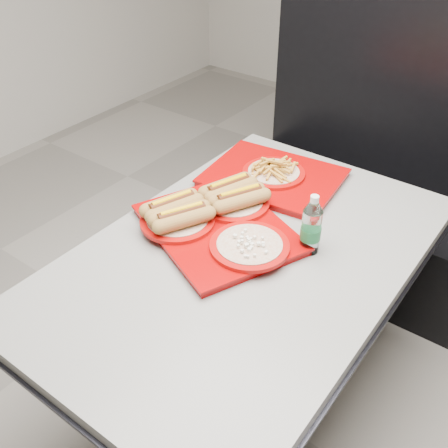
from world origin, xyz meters
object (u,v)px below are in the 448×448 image
Objects in this scene: tray_near at (216,219)px; water_bottle at (311,228)px; tray_far at (274,174)px; diner_table at (245,291)px; booth_bench at (372,194)px.

tray_near is 0.32m from water_bottle.
tray_far is (-0.01, 0.37, -0.01)m from tray_near.
diner_table is at bearing -15.58° from tray_near.
diner_table is 0.32m from water_bottle.
diner_table is 1.05× the size of booth_bench.
tray_far is at bearing 137.40° from water_bottle.
booth_bench reaches higher than water_bottle.
water_bottle reaches higher than diner_table.
tray_far is at bearing 91.92° from tray_near.
water_bottle is at bearing 40.32° from diner_table.
water_bottle reaches higher than tray_far.
booth_bench is at bearing 81.83° from tray_near.
tray_near is (-0.15, -1.05, 0.39)m from booth_bench.
booth_bench is 1.13m from tray_near.
booth_bench is 2.17× the size of tray_near.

